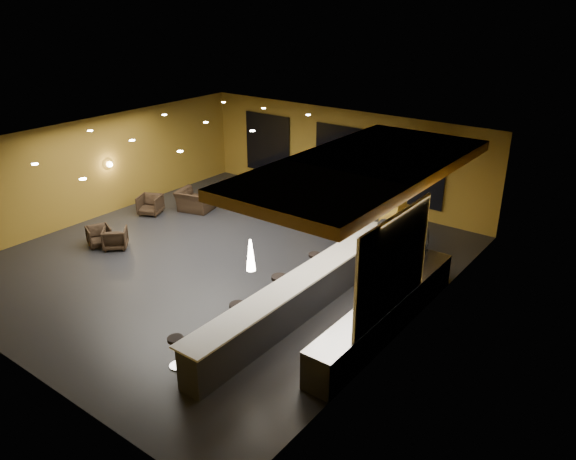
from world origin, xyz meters
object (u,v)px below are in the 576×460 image
Objects in this scene: armchair_d at (195,200)px; bar_stool_1 at (238,315)px; staff_b at (416,244)px; bar_stool_0 at (176,348)px; armchair_a at (99,236)px; armchair_c at (150,205)px; armchair_b at (115,238)px; pendant_2 at (369,192)px; pendant_0 at (251,255)px; staff_a at (381,252)px; bar_stool_2 at (279,287)px; bar_counter at (305,294)px; bar_stool_4 at (349,240)px; bar_stool_3 at (315,262)px; prep_counter at (386,314)px; column at (394,197)px; pendant_1 at (318,219)px; staff_c at (410,258)px.

bar_stool_1 reaches higher than armchair_d.
bar_stool_0 is at bearing -85.54° from staff_b.
armchair_c is (-0.83, 2.77, 0.04)m from armchair_a.
pendant_2 is at bearing 161.72° from armchair_b.
pendant_0 is at bearing -51.67° from armchair_c.
staff_a reaches higher than bar_stool_2.
pendant_2 is 8.61m from armchair_c.
bar_counter is at bearing -92.45° from staff_a.
bar_stool_2 is 1.02× the size of bar_stool_4.
pendant_2 is 2.46m from bar_stool_3.
pendant_2 is at bearing -19.34° from armchair_c.
bar_stool_4 is at bearing 89.41° from bar_stool_0.
prep_counter is 3.17m from staff_b.
staff_a is 2.28× the size of bar_stool_4.
pendant_2 is 0.86× the size of bar_stool_4.
bar_stool_2 is at bearing -98.65° from column.
staff_a is (0.74, -2.07, -0.83)m from column.
bar_stool_1 is 3.44m from bar_stool_3.
pendant_1 is 3.60m from bar_stool_4.
staff_b is 1.21× the size of staff_c.
prep_counter is 8.99m from armchair_b.
armchair_d is (-8.02, 0.83, -0.53)m from staff_a.
pendant_0 is at bearing -90.00° from column.
pendant_1 is (-2.00, 0.00, 1.92)m from prep_counter.
armchair_c is at bearing -163.74° from staff_a.
bar_stool_0 is at bearing -89.87° from armchair_a.
bar_stool_1 is at bearing -88.13° from bar_stool_4.
armchair_c is (-8.33, 4.14, -2.00)m from pendant_0.
staff_b is 7.36m from bar_stool_0.
pendant_0 is at bearing -85.46° from staff_a.
prep_counter is at bearing -51.34° from pendant_2.
bar_stool_2 is at bearing -88.34° from bar_stool_4.
prep_counter is 3.73m from pendant_0.
staff_c reaches higher than armchair_b.
pendant_0 is 0.58× the size of armchair_d.
bar_stool_3 is at bearing 94.28° from bar_stool_2.
pendant_0 is at bearing 58.50° from bar_stool_0.
pendant_1 is at bearing -54.07° from bar_stool_3.
staff_c is 2.14× the size of bar_stool_3.
bar_stool_0 is at bearing 108.82° from armchair_b.
bar_stool_4 reaches higher than armchair_a.
bar_stool_2 is at bearing -128.12° from staff_c.
pendant_2 reaches higher than bar_stool_2.
bar_stool_0 is at bearing -90.48° from bar_stool_3.
bar_counter is 11.43× the size of pendant_2.
bar_stool_0 is (-2.89, -3.96, 0.03)m from prep_counter.
bar_stool_2 is (6.78, 0.52, 0.21)m from armchair_a.
armchair_d is (-7.29, 0.36, -1.96)m from pendant_2.
staff_a is at bearing 61.22° from bar_stool_2.
bar_counter is 0.73m from bar_stool_2.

